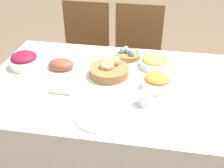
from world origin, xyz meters
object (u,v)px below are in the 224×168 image
(carrot_bowl, at_px, (157,82))
(knife, at_px, (128,120))
(egg_basket, at_px, (128,54))
(drinking_cup, at_px, (144,98))
(dinner_plate, at_px, (99,116))
(chair_far_left, at_px, (84,54))
(beet_salad_bowl, at_px, (24,60))
(fork, at_px, (71,114))
(butter_dish, at_px, (63,89))
(ham_platter, at_px, (61,66))
(chair_far_center, at_px, (136,58))
(spoon, at_px, (134,121))
(bread_basket, at_px, (109,69))
(pineapple_bowl, at_px, (155,61))

(carrot_bowl, relative_size, knife, 1.04)
(egg_basket, relative_size, knife, 1.05)
(knife, relative_size, drinking_cup, 2.15)
(drinking_cup, bearing_deg, dinner_plate, -144.46)
(chair_far_left, relative_size, beet_salad_bowl, 4.76)
(fork, height_order, butter_dish, butter_dish)
(ham_platter, distance_m, beet_salad_bowl, 0.25)
(chair_far_center, distance_m, ham_platter, 0.88)
(chair_far_left, distance_m, egg_basket, 0.71)
(chair_far_center, xyz_separation_m, fork, (-0.24, -1.16, 0.24))
(beet_salad_bowl, xyz_separation_m, spoon, (0.78, -0.44, -0.04))
(bread_basket, xyz_separation_m, butter_dish, (-0.23, -0.23, -0.02))
(spoon, bearing_deg, bread_basket, 116.33)
(pineapple_bowl, bearing_deg, ham_platter, -167.07)
(ham_platter, height_order, fork, ham_platter)
(spoon, bearing_deg, beet_salad_bowl, 151.52)
(drinking_cup, bearing_deg, ham_platter, 152.97)
(chair_far_center, bearing_deg, beet_salad_bowl, -133.03)
(pineapple_bowl, bearing_deg, dinner_plate, -113.72)
(bread_basket, distance_m, pineapple_bowl, 0.32)
(carrot_bowl, distance_m, knife, 0.35)
(fork, relative_size, spoon, 1.00)
(bread_basket, bearing_deg, spoon, -64.85)
(beet_salad_bowl, distance_m, butter_dish, 0.42)
(chair_far_left, height_order, bread_basket, chair_far_left)
(carrot_bowl, height_order, dinner_plate, carrot_bowl)
(pineapple_bowl, bearing_deg, knife, -100.45)
(chair_far_center, bearing_deg, butter_dish, -109.12)
(spoon, bearing_deg, dinner_plate, -178.82)
(egg_basket, relative_size, carrot_bowl, 1.01)
(bread_basket, xyz_separation_m, drinking_cup, (0.24, -0.28, -0.00))
(fork, height_order, spoon, same)
(fork, distance_m, butter_dish, 0.23)
(drinking_cup, bearing_deg, beet_salad_bowl, 160.71)
(ham_platter, height_order, pineapple_bowl, pineapple_bowl)
(chair_far_center, relative_size, bread_basket, 3.83)
(ham_platter, distance_m, carrot_bowl, 0.64)
(spoon, xyz_separation_m, butter_dish, (-0.44, 0.20, 0.01))
(dinner_plate, bearing_deg, chair_far_left, 108.47)
(ham_platter, relative_size, fork, 1.58)
(chair_far_center, distance_m, carrot_bowl, 0.90)
(chair_far_center, xyz_separation_m, bread_basket, (-0.12, -0.73, 0.28))
(ham_platter, bearing_deg, bread_basket, -2.46)
(chair_far_center, distance_m, egg_basket, 0.55)
(chair_far_center, relative_size, spoon, 5.84)
(butter_dish, bearing_deg, carrot_bowl, 12.93)
(chair_far_left, xyz_separation_m, butter_dish, (0.13, -0.96, 0.26))
(egg_basket, xyz_separation_m, ham_platter, (-0.41, -0.24, -0.00))
(bread_basket, height_order, knife, bread_basket)
(chair_far_left, distance_m, spoon, 1.31)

